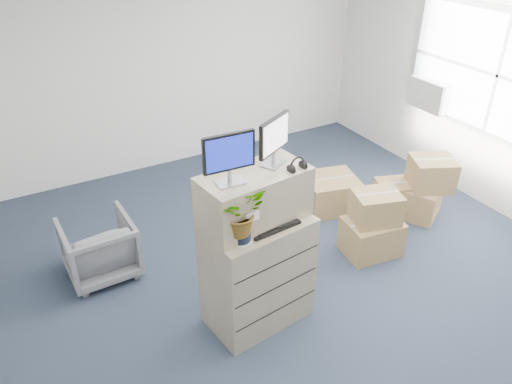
% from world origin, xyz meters
% --- Properties ---
extents(ground, '(7.00, 7.00, 0.00)m').
position_xyz_m(ground, '(0.00, 0.00, 0.00)').
color(ground, '#212E3C').
rests_on(ground, ground).
extents(wall_back, '(6.00, 0.02, 2.80)m').
position_xyz_m(wall_back, '(0.00, 3.51, 1.40)').
color(wall_back, silver).
rests_on(wall_back, ground).
extents(window, '(0.07, 2.72, 1.52)m').
position_xyz_m(window, '(2.96, 0.50, 1.70)').
color(window, gray).
rests_on(window, wall_right).
extents(ac_unit, '(0.24, 0.60, 0.40)m').
position_xyz_m(ac_unit, '(2.87, 1.40, 1.20)').
color(ac_unit, silver).
rests_on(ac_unit, wall_right).
extents(filing_cabinet_lower, '(1.01, 0.69, 1.10)m').
position_xyz_m(filing_cabinet_lower, '(-0.65, -0.05, 0.55)').
color(filing_cabinet_lower, gray).
rests_on(filing_cabinet_lower, ground).
extents(filing_cabinet_upper, '(0.99, 0.58, 0.47)m').
position_xyz_m(filing_cabinet_upper, '(-0.66, 0.01, 1.33)').
color(filing_cabinet_upper, gray).
rests_on(filing_cabinet_upper, filing_cabinet_lower).
extents(monitor_left, '(0.43, 0.18, 0.43)m').
position_xyz_m(monitor_left, '(-0.91, -0.05, 1.81)').
color(monitor_left, '#99999E').
rests_on(monitor_left, filing_cabinet_upper).
extents(monitor_right, '(0.39, 0.25, 0.42)m').
position_xyz_m(monitor_right, '(-0.44, 0.06, 1.81)').
color(monitor_right, '#99999E').
rests_on(monitor_right, filing_cabinet_upper).
extents(headphones, '(0.16, 0.04, 0.16)m').
position_xyz_m(headphones, '(-0.32, -0.12, 1.61)').
color(headphones, black).
rests_on(headphones, filing_cabinet_upper).
extents(keyboard, '(0.49, 0.24, 0.02)m').
position_xyz_m(keyboard, '(-0.58, -0.16, 1.11)').
color(keyboard, black).
rests_on(keyboard, filing_cabinet_lower).
extents(mouse, '(0.11, 0.08, 0.03)m').
position_xyz_m(mouse, '(-0.36, -0.08, 1.12)').
color(mouse, silver).
rests_on(mouse, filing_cabinet_lower).
extents(water_bottle, '(0.08, 0.08, 0.29)m').
position_xyz_m(water_bottle, '(-0.56, 0.03, 1.24)').
color(water_bottle, '#999CA1').
rests_on(water_bottle, filing_cabinet_lower).
extents(phone_dock, '(0.06, 0.06, 0.13)m').
position_xyz_m(phone_dock, '(-0.66, 0.03, 1.14)').
color(phone_dock, silver).
rests_on(phone_dock, filing_cabinet_lower).
extents(external_drive, '(0.24, 0.19, 0.07)m').
position_xyz_m(external_drive, '(-0.32, 0.11, 1.13)').
color(external_drive, black).
rests_on(external_drive, filing_cabinet_lower).
extents(tissue_box, '(0.28, 0.17, 0.10)m').
position_xyz_m(tissue_box, '(-0.36, 0.10, 1.21)').
color(tissue_box, '#4496EA').
rests_on(tissue_box, external_drive).
extents(potted_plant, '(0.40, 0.44, 0.41)m').
position_xyz_m(potted_plant, '(-0.91, -0.21, 1.33)').
color(potted_plant, '#A3C19C').
rests_on(potted_plant, filing_cabinet_lower).
extents(office_chair, '(0.72, 0.68, 0.73)m').
position_xyz_m(office_chair, '(-1.80, 1.35, 0.36)').
color(office_chair, '#5C5C61').
rests_on(office_chair, ground).
extents(cardboard_boxes, '(1.78, 1.65, 0.79)m').
position_xyz_m(cardboard_boxes, '(1.48, 0.65, 0.31)').
color(cardboard_boxes, '#9C7C4B').
rests_on(cardboard_boxes, ground).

